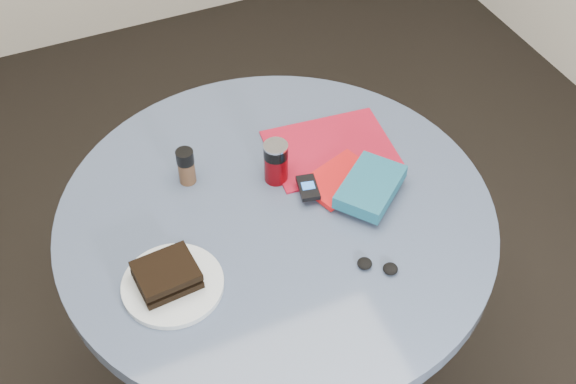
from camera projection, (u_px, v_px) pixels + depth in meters
name	position (u px, v px, depth m)	size (l,w,h in m)	color
ground	(279.00, 376.00, 2.18)	(4.00, 4.00, 0.00)	black
table	(277.00, 256.00, 1.76)	(1.00, 1.00, 0.75)	black
plate	(173.00, 285.00, 1.49)	(0.21, 0.21, 0.01)	silver
sandwich	(167.00, 275.00, 1.47)	(0.13, 0.11, 0.04)	black
soda_can	(276.00, 162.00, 1.67)	(0.08, 0.08, 0.11)	#590409
pepper_grinder	(186.00, 166.00, 1.67)	(0.05, 0.05, 0.09)	#48301F
magazine	(330.00, 149.00, 1.78)	(0.30, 0.23, 0.01)	maroon
red_book	(339.00, 179.00, 1.69)	(0.17, 0.11, 0.01)	#B20E11
novel	(370.00, 187.00, 1.64)	(0.17, 0.11, 0.03)	navy
mp3_player	(308.00, 188.00, 1.65)	(0.06, 0.08, 0.01)	black
headphones	(377.00, 266.00, 1.52)	(0.09, 0.08, 0.02)	black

